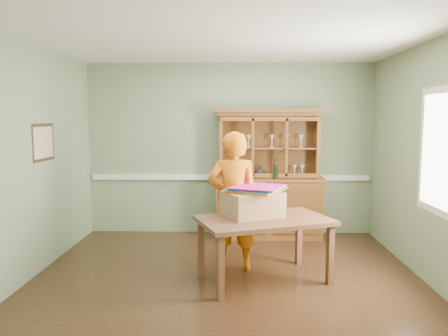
{
  "coord_description": "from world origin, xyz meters",
  "views": [
    {
      "loc": [
        0.11,
        -4.93,
        1.85
      ],
      "look_at": [
        -0.04,
        0.4,
        1.23
      ],
      "focal_mm": 35.0,
      "sensor_mm": 36.0,
      "label": 1
    }
  ],
  "objects_px": {
    "cardboard_box": "(252,204)",
    "dining_table": "(264,226)",
    "person": "(233,201)",
    "china_hutch": "(269,192)"
  },
  "relations": [
    {
      "from": "dining_table",
      "to": "person",
      "type": "height_order",
      "value": "person"
    },
    {
      "from": "person",
      "to": "cardboard_box",
      "type": "bearing_deg",
      "value": 132.8
    },
    {
      "from": "person",
      "to": "china_hutch",
      "type": "bearing_deg",
      "value": -110.08
    },
    {
      "from": "dining_table",
      "to": "cardboard_box",
      "type": "bearing_deg",
      "value": 117.34
    },
    {
      "from": "china_hutch",
      "to": "cardboard_box",
      "type": "bearing_deg",
      "value": -100.16
    },
    {
      "from": "china_hutch",
      "to": "dining_table",
      "type": "bearing_deg",
      "value": -95.6
    },
    {
      "from": "cardboard_box",
      "to": "person",
      "type": "relative_size",
      "value": 0.36
    },
    {
      "from": "china_hutch",
      "to": "person",
      "type": "xyz_separation_m",
      "value": [
        -0.54,
        -1.52,
        0.14
      ]
    },
    {
      "from": "cardboard_box",
      "to": "dining_table",
      "type": "bearing_deg",
      "value": -41.67
    },
    {
      "from": "dining_table",
      "to": "person",
      "type": "xyz_separation_m",
      "value": [
        -0.35,
        0.35,
        0.21
      ]
    }
  ]
}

